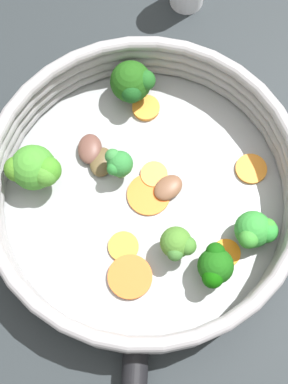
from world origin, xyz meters
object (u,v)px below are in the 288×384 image
object	(u,v)px
carrot_slice_0	(154,174)
carrot_slice_4	(251,169)
broccoli_floret_2	(132,83)
broccoli_floret_1	(215,266)
carrot_slice_5	(226,253)
mushroom_piece_0	(167,185)
carrot_slice_1	(130,277)
mushroom_piece_1	(90,149)
carrot_slice_2	(146,108)
skillet	(144,198)
mushroom_piece_2	(102,162)
broccoli_floret_0	(256,230)
broccoli_floret_3	(118,163)
broccoli_floret_5	(177,244)
broccoli_floret_4	(35,169)
carrot_slice_3	(148,192)
carrot_slice_6	(123,246)

from	to	relation	value
carrot_slice_0	carrot_slice_4	xyz separation A→B (m)	(0.03, 0.10, -0.00)
broccoli_floret_2	broccoli_floret_1	bearing A→B (deg)	4.96
carrot_slice_5	mushroom_piece_0	xyz separation A→B (m)	(-0.09, -0.04, 0.00)
carrot_slice_1	mushroom_piece_0	size ratio (longest dim) A/B	1.37
mushroom_piece_1	carrot_slice_2	bearing A→B (deg)	112.91
carrot_slice_4	mushroom_piece_0	size ratio (longest dim) A/B	1.02
skillet	carrot_slice_1	size ratio (longest dim) A/B	6.81
skillet	broccoli_floret_2	size ratio (longest dim) A/B	5.89
carrot_slice_1	broccoli_floret_1	size ratio (longest dim) A/B	1.01
mushroom_piece_2	broccoli_floret_0	bearing A→B (deg)	45.54
broccoli_floret_3	mushroom_piece_2	distance (m)	0.03
broccoli_floret_5	mushroom_piece_0	world-z (taller)	broccoli_floret_5
broccoli_floret_1	mushroom_piece_0	distance (m)	0.10
skillet	broccoli_floret_5	bearing A→B (deg)	11.88
carrot_slice_5	broccoli_floret_0	xyz separation A→B (m)	(-0.01, 0.03, 0.02)
carrot_slice_1	broccoli_floret_0	size ratio (longest dim) A/B	1.06
carrot_slice_0	skillet	bearing A→B (deg)	-41.45
broccoli_floret_0	broccoli_floret_5	distance (m)	0.08
carrot_slice_0	broccoli_floret_4	bearing A→B (deg)	-104.63
carrot_slice_5	mushroom_piece_2	size ratio (longest dim) A/B	0.85
mushroom_piece_1	broccoli_floret_5	bearing A→B (deg)	22.30
broccoli_floret_0	broccoli_floret_1	size ratio (longest dim) A/B	0.96
carrot_slice_3	broccoli_floret_5	distance (m)	0.08
carrot_slice_0	mushroom_piece_2	bearing A→B (deg)	-120.26
skillet	carrot_slice_2	world-z (taller)	carrot_slice_2
carrot_slice_3	carrot_slice_2	bearing A→B (deg)	163.85
carrot_slice_0	broccoli_floret_3	distance (m)	0.05
carrot_slice_4	broccoli_floret_4	world-z (taller)	broccoli_floret_4
broccoli_floret_0	broccoli_floret_5	world-z (taller)	broccoli_floret_5
carrot_slice_1	carrot_slice_2	size ratio (longest dim) A/B	1.47
carrot_slice_1	broccoli_floret_4	size ratio (longest dim) A/B	0.80
carrot_slice_0	broccoli_floret_5	xyz separation A→B (m)	(0.09, -0.00, 0.03)
carrot_slice_6	mushroom_piece_0	world-z (taller)	mushroom_piece_0
carrot_slice_3	carrot_slice_5	xyz separation A→B (m)	(0.09, 0.06, 0.00)
carrot_slice_2	broccoli_floret_2	distance (m)	0.04
carrot_slice_4	carrot_slice_5	world-z (taller)	same
skillet	mushroom_piece_0	world-z (taller)	mushroom_piece_0
carrot_slice_2	broccoli_floret_5	size ratio (longest dim) A/B	0.69
skillet	broccoli_floret_1	size ratio (longest dim) A/B	6.89
broccoli_floret_5	broccoli_floret_2	bearing A→B (deg)	177.04
broccoli_floret_1	mushroom_piece_2	distance (m)	0.17
carrot_slice_4	broccoli_floret_5	xyz separation A→B (m)	(0.06, -0.11, 0.03)
broccoli_floret_5	broccoli_floret_1	bearing A→B (deg)	42.02
carrot_slice_1	carrot_slice_6	bearing A→B (deg)	175.43
carrot_slice_2	carrot_slice_4	bearing A→B (deg)	40.00
skillet	carrot_slice_4	size ratio (longest dim) A/B	9.10
broccoli_floret_5	mushroom_piece_1	size ratio (longest dim) A/B	1.28
broccoli_floret_1	mushroom_piece_0	xyz separation A→B (m)	(-0.10, -0.02, -0.02)
mushroom_piece_1	broccoli_floret_1	bearing A→B (deg)	26.73
carrot_slice_3	carrot_slice_6	size ratio (longest dim) A/B	1.47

